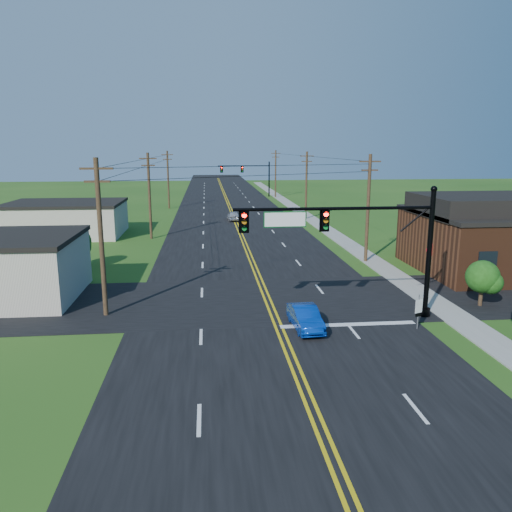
{
  "coord_description": "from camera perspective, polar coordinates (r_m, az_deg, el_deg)",
  "views": [
    {
      "loc": [
        -3.57,
        -18.22,
        9.53
      ],
      "look_at": [
        -0.76,
        10.0,
        3.34
      ],
      "focal_mm": 35.0,
      "sensor_mm": 36.0,
      "label": 1
    }
  ],
  "objects": [
    {
      "name": "utility_pole_right_b",
      "position": [
        67.73,
        5.77,
        8.19
      ],
      "size": [
        1.8,
        0.28,
        9.0
      ],
      "color": "#352418",
      "rests_on": "ground"
    },
    {
      "name": "signal_mast_far",
      "position": [
        98.67,
        -1.04,
        9.42
      ],
      "size": [
        10.98,
        0.6,
        7.48
      ],
      "color": "black",
      "rests_on": "ground"
    },
    {
      "name": "tree_left",
      "position": [
        42.2,
        -19.9,
        1.52
      ],
      "size": [
        2.4,
        2.4,
        3.37
      ],
      "color": "#352418",
      "rests_on": "ground"
    },
    {
      "name": "utility_pole_left_b",
      "position": [
        53.77,
        -12.08,
        6.92
      ],
      "size": [
        1.8,
        0.28,
        9.0
      ],
      "color": "#352418",
      "rests_on": "ground"
    },
    {
      "name": "utility_pole_left_c",
      "position": [
        80.58,
        -10.01,
        8.71
      ],
      "size": [
        1.8,
        0.28,
        9.0
      ],
      "color": "#352418",
      "rests_on": "ground"
    },
    {
      "name": "blue_car",
      "position": [
        26.93,
        5.65,
        -7.09
      ],
      "size": [
        1.51,
        3.77,
        1.22
      ],
      "primitive_type": "imported",
      "rotation": [
        0.0,
        0.0,
        0.06
      ],
      "color": "#07319E",
      "rests_on": "ground"
    },
    {
      "name": "distant_car",
      "position": [
        66.26,
        -2.6,
        4.59
      ],
      "size": [
        1.56,
        3.74,
        1.27
      ],
      "primitive_type": "imported",
      "rotation": [
        0.0,
        0.0,
        3.16
      ],
      "color": "#BBBBC1",
      "rests_on": "ground"
    },
    {
      "name": "ground",
      "position": [
        20.87,
        4.98,
        -14.9
      ],
      "size": [
        260.0,
        260.0,
        0.0
      ],
      "primitive_type": "plane",
      "color": "#224B15",
      "rests_on": "ground"
    },
    {
      "name": "road_cross",
      "position": [
        31.88,
        1.01,
        -5.04
      ],
      "size": [
        70.0,
        10.0,
        0.04
      ],
      "primitive_type": "cube",
      "color": "black",
      "rests_on": "ground"
    },
    {
      "name": "utility_pole_right_c",
      "position": [
        97.27,
        2.25,
        9.48
      ],
      "size": [
        1.8,
        0.28,
        9.0
      ],
      "color": "#352418",
      "rests_on": "ground"
    },
    {
      "name": "sidewalk",
      "position": [
        60.65,
        7.82,
        3.2
      ],
      "size": [
        2.0,
        160.0,
        0.08
      ],
      "primitive_type": "cube",
      "color": "gray",
      "rests_on": "ground"
    },
    {
      "name": "utility_pole_left_a",
      "position": [
        29.24,
        -17.31,
        2.29
      ],
      "size": [
        1.8,
        0.28,
        9.0
      ],
      "color": "#352418",
      "rests_on": "ground"
    },
    {
      "name": "brick_building",
      "position": [
        43.81,
        26.98,
        1.54
      ],
      "size": [
        14.2,
        11.2,
        4.7
      ],
      "color": "#502917",
      "rests_on": "ground"
    },
    {
      "name": "cream_bldg_far",
      "position": [
        58.8,
        -20.9,
        4.01
      ],
      "size": [
        12.2,
        9.2,
        3.7
      ],
      "color": "beige",
      "rests_on": "ground"
    },
    {
      "name": "route_sign",
      "position": [
        27.91,
        18.09,
        -5.83
      ],
      "size": [
        0.46,
        0.21,
        1.94
      ],
      "rotation": [
        0.0,
        0.0,
        0.39
      ],
      "color": "slate",
      "rests_on": "ground"
    },
    {
      "name": "tree_right_back",
      "position": [
        48.85,
        18.03,
        3.56
      ],
      "size": [
        3.0,
        3.0,
        4.1
      ],
      "color": "#352418",
      "rests_on": "ground"
    },
    {
      "name": "stop_sign",
      "position": [
        39.21,
        19.45,
        0.29
      ],
      "size": [
        0.9,
        0.17,
        2.55
      ],
      "rotation": [
        0.0,
        0.0,
        -0.14
      ],
      "color": "slate",
      "rests_on": "ground"
    },
    {
      "name": "signal_mast_main",
      "position": [
        27.8,
        10.95,
        2.19
      ],
      "size": [
        11.3,
        0.6,
        7.48
      ],
      "color": "black",
      "rests_on": "ground"
    },
    {
      "name": "utility_pole_right_a",
      "position": [
        42.66,
        12.68,
        5.55
      ],
      "size": [
        1.8,
        0.28,
        9.0
      ],
      "color": "#352418",
      "rests_on": "ground"
    },
    {
      "name": "road_main",
      "position": [
        68.97,
        -2.67,
        4.38
      ],
      "size": [
        16.0,
        220.0,
        0.04
      ],
      "primitive_type": "cube",
      "color": "black",
      "rests_on": "ground"
    },
    {
      "name": "shrub_corner",
      "position": [
        33.2,
        24.48,
        -2.19
      ],
      "size": [
        2.0,
        2.0,
        2.86
      ],
      "color": "#352418",
      "rests_on": "ground"
    }
  ]
}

